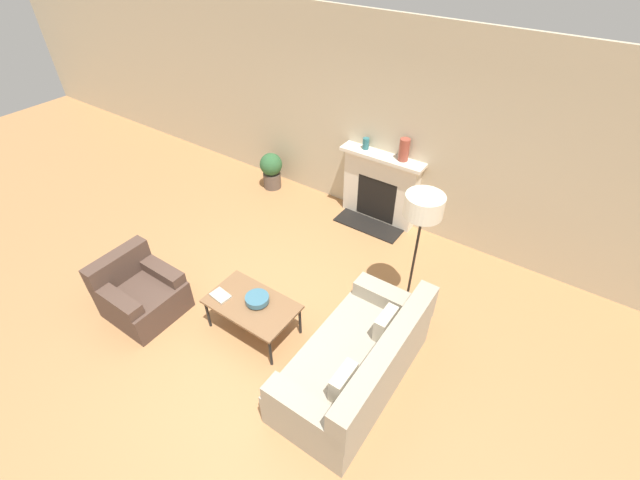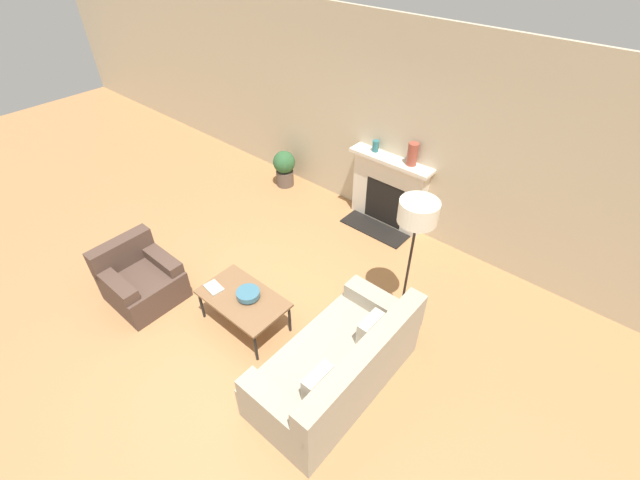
{
  "view_description": "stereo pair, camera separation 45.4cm",
  "coord_description": "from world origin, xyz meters",
  "px_view_note": "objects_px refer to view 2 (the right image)",
  "views": [
    {
      "loc": [
        2.31,
        -2.08,
        4.0
      ],
      "look_at": [
        -0.15,
        1.49,
        0.45
      ],
      "focal_mm": 24.0,
      "sensor_mm": 36.0,
      "label": 1
    },
    {
      "loc": [
        2.67,
        -1.81,
        4.0
      ],
      "look_at": [
        -0.15,
        1.49,
        0.45
      ],
      "focal_mm": 24.0,
      "sensor_mm": 36.0,
      "label": 2
    }
  ],
  "objects_px": {
    "floor_lamp": "(417,220)",
    "potted_plant": "(284,167)",
    "couch": "(339,365)",
    "mantel_vase_left": "(376,146)",
    "book": "(214,288)",
    "coffee_table": "(243,300)",
    "mantel_vase_center_left": "(412,154)",
    "armchair_near": "(140,279)",
    "bowl": "(248,294)",
    "fireplace": "(388,192)"
  },
  "relations": [
    {
      "from": "floor_lamp",
      "to": "potted_plant",
      "type": "distance_m",
      "value": 3.47
    },
    {
      "from": "couch",
      "to": "mantel_vase_left",
      "type": "relative_size",
      "value": 10.97
    },
    {
      "from": "book",
      "to": "couch",
      "type": "bearing_deg",
      "value": 13.83
    },
    {
      "from": "coffee_table",
      "to": "mantel_vase_left",
      "type": "distance_m",
      "value": 2.9
    },
    {
      "from": "mantel_vase_center_left",
      "to": "potted_plant",
      "type": "bearing_deg",
      "value": -173.58
    },
    {
      "from": "armchair_near",
      "to": "potted_plant",
      "type": "xyz_separation_m",
      "value": [
        -0.5,
        3.07,
        0.07
      ]
    },
    {
      "from": "book",
      "to": "mantel_vase_center_left",
      "type": "distance_m",
      "value": 3.11
    },
    {
      "from": "bowl",
      "to": "floor_lamp",
      "type": "xyz_separation_m",
      "value": [
        1.23,
        1.34,
        0.87
      ]
    },
    {
      "from": "armchair_near",
      "to": "fireplace",
      "type": "bearing_deg",
      "value": -23.32
    },
    {
      "from": "coffee_table",
      "to": "armchair_near",
      "type": "bearing_deg",
      "value": -158.28
    },
    {
      "from": "couch",
      "to": "floor_lamp",
      "type": "height_order",
      "value": "floor_lamp"
    },
    {
      "from": "coffee_table",
      "to": "floor_lamp",
      "type": "xyz_separation_m",
      "value": [
        1.28,
        1.38,
        0.96
      ]
    },
    {
      "from": "fireplace",
      "to": "potted_plant",
      "type": "xyz_separation_m",
      "value": [
        -1.93,
        -0.24,
        -0.19
      ]
    },
    {
      "from": "fireplace",
      "to": "couch",
      "type": "xyz_separation_m",
      "value": [
        1.23,
        -2.7,
        -0.22
      ]
    },
    {
      "from": "fireplace",
      "to": "floor_lamp",
      "type": "relative_size",
      "value": 0.8
    },
    {
      "from": "couch",
      "to": "coffee_table",
      "type": "height_order",
      "value": "couch"
    },
    {
      "from": "mantel_vase_left",
      "to": "book",
      "type": "bearing_deg",
      "value": -93.24
    },
    {
      "from": "bowl",
      "to": "armchair_near",
      "type": "bearing_deg",
      "value": -157.23
    },
    {
      "from": "couch",
      "to": "book",
      "type": "height_order",
      "value": "couch"
    },
    {
      "from": "coffee_table",
      "to": "bowl",
      "type": "height_order",
      "value": "bowl"
    },
    {
      "from": "mantel_vase_left",
      "to": "floor_lamp",
      "type": "bearing_deg",
      "value": -43.62
    },
    {
      "from": "fireplace",
      "to": "book",
      "type": "height_order",
      "value": "fireplace"
    },
    {
      "from": "bowl",
      "to": "mantel_vase_center_left",
      "type": "height_order",
      "value": "mantel_vase_center_left"
    },
    {
      "from": "fireplace",
      "to": "mantel_vase_left",
      "type": "bearing_deg",
      "value": 177.13
    },
    {
      "from": "couch",
      "to": "bowl",
      "type": "height_order",
      "value": "couch"
    },
    {
      "from": "couch",
      "to": "potted_plant",
      "type": "bearing_deg",
      "value": -127.95
    },
    {
      "from": "couch",
      "to": "coffee_table",
      "type": "xyz_separation_m",
      "value": [
        -1.33,
        -0.08,
        0.09
      ]
    },
    {
      "from": "fireplace",
      "to": "book",
      "type": "bearing_deg",
      "value": -99.0
    },
    {
      "from": "coffee_table",
      "to": "mantel_vase_left",
      "type": "bearing_deg",
      "value": 93.96
    },
    {
      "from": "floor_lamp",
      "to": "mantel_vase_left",
      "type": "height_order",
      "value": "floor_lamp"
    },
    {
      "from": "coffee_table",
      "to": "potted_plant",
      "type": "distance_m",
      "value": 3.13
    },
    {
      "from": "fireplace",
      "to": "potted_plant",
      "type": "relative_size",
      "value": 2.02
    },
    {
      "from": "fireplace",
      "to": "couch",
      "type": "bearing_deg",
      "value": -65.47
    },
    {
      "from": "coffee_table",
      "to": "floor_lamp",
      "type": "relative_size",
      "value": 0.64
    },
    {
      "from": "coffee_table",
      "to": "mantel_vase_center_left",
      "type": "height_order",
      "value": "mantel_vase_center_left"
    },
    {
      "from": "floor_lamp",
      "to": "potted_plant",
      "type": "height_order",
      "value": "floor_lamp"
    },
    {
      "from": "bowl",
      "to": "floor_lamp",
      "type": "height_order",
      "value": "floor_lamp"
    },
    {
      "from": "bowl",
      "to": "mantel_vase_center_left",
      "type": "relative_size",
      "value": 0.84
    },
    {
      "from": "fireplace",
      "to": "armchair_near",
      "type": "height_order",
      "value": "fireplace"
    },
    {
      "from": "coffee_table",
      "to": "book",
      "type": "height_order",
      "value": "book"
    },
    {
      "from": "fireplace",
      "to": "armchair_near",
      "type": "xyz_separation_m",
      "value": [
        -1.42,
        -3.3,
        -0.26
      ]
    },
    {
      "from": "floor_lamp",
      "to": "potted_plant",
      "type": "xyz_separation_m",
      "value": [
        -3.11,
        1.16,
        -1.02
      ]
    },
    {
      "from": "book",
      "to": "mantel_vase_left",
      "type": "xyz_separation_m",
      "value": [
        0.16,
        2.91,
        0.72
      ]
    },
    {
      "from": "potted_plant",
      "to": "fireplace",
      "type": "bearing_deg",
      "value": 6.98
    },
    {
      "from": "mantel_vase_left",
      "to": "potted_plant",
      "type": "bearing_deg",
      "value": -171.27
    },
    {
      "from": "armchair_near",
      "to": "bowl",
      "type": "distance_m",
      "value": 1.5
    },
    {
      "from": "armchair_near",
      "to": "coffee_table",
      "type": "xyz_separation_m",
      "value": [
        1.32,
        0.53,
        0.13
      ]
    },
    {
      "from": "couch",
      "to": "bowl",
      "type": "xyz_separation_m",
      "value": [
        -1.28,
        -0.03,
        0.18
      ]
    },
    {
      "from": "book",
      "to": "floor_lamp",
      "type": "xyz_separation_m",
      "value": [
        1.64,
        1.5,
        0.91
      ]
    },
    {
      "from": "floor_lamp",
      "to": "mantel_vase_left",
      "type": "bearing_deg",
      "value": 136.38
    }
  ]
}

